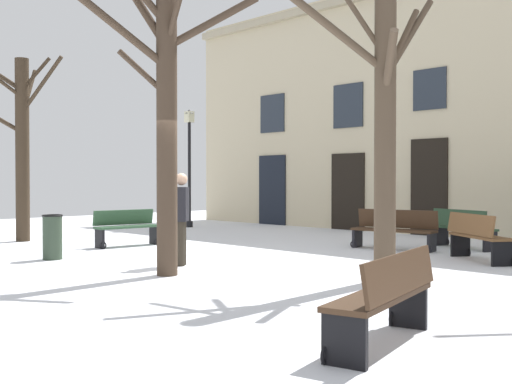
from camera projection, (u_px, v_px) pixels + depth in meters
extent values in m
plane|color=white|center=(189.00, 265.00, 11.17)|extent=(31.25, 31.25, 0.00)
cube|color=beige|center=(435.00, 104.00, 17.20)|extent=(19.53, 0.40, 7.36)
cube|color=black|center=(272.00, 190.00, 21.48)|extent=(1.25, 0.08, 2.41)
cube|color=#262D38|center=(272.00, 114.00, 21.43)|extent=(1.12, 0.06, 1.31)
cube|color=black|center=(348.00, 192.00, 19.14)|extent=(1.24, 0.08, 2.38)
cube|color=#262D38|center=(348.00, 106.00, 19.09)|extent=(1.12, 0.06, 1.36)
cube|color=black|center=(429.00, 187.00, 17.13)|extent=(1.12, 0.08, 2.70)
cube|color=#262D38|center=(430.00, 89.00, 17.08)|extent=(1.01, 0.06, 1.14)
cylinder|color=#4C3D2D|center=(385.00, 115.00, 9.34)|extent=(0.33, 0.33, 5.06)
cylinder|color=#4C3D2D|center=(408.00, 38.00, 9.60)|extent=(0.30, 1.09, 1.36)
cylinder|color=#4C3D2D|center=(401.00, 44.00, 9.52)|extent=(0.22, 0.78, 1.16)
cylinder|color=#4C3D2D|center=(339.00, 34.00, 9.19)|extent=(0.96, 1.35, 1.15)
cylinder|color=#4C3D2D|center=(390.00, 63.00, 8.94)|extent=(0.68, 0.72, 0.85)
cylinder|color=#4C3D2D|center=(353.00, 8.00, 9.37)|extent=(0.87, 0.71, 1.56)
cylinder|color=#423326|center=(167.00, 115.00, 9.94)|extent=(0.34, 0.34, 5.18)
cylinder|color=#423326|center=(120.00, 29.00, 9.56)|extent=(0.59, 1.57, 1.15)
cylinder|color=#423326|center=(177.00, 9.00, 9.57)|extent=(0.86, 0.28, 1.07)
cylinder|color=#423326|center=(143.00, 73.00, 9.93)|extent=(0.64, 0.66, 0.77)
cylinder|color=#423326|center=(149.00, 20.00, 9.99)|extent=(0.68, 0.47, 0.99)
cylinder|color=#423326|center=(212.00, 22.00, 10.02)|extent=(0.99, 1.32, 0.96)
cylinder|color=#382B1E|center=(22.00, 150.00, 15.55)|extent=(0.34, 0.34, 4.61)
cylinder|color=#382B1E|center=(42.00, 85.00, 15.36)|extent=(1.11, 0.68, 1.41)
cylinder|color=#382B1E|center=(36.00, 74.00, 15.54)|extent=(0.55, 0.63, 0.87)
cylinder|color=#382B1E|center=(29.00, 93.00, 16.09)|extent=(1.00, 0.87, 1.42)
cylinder|color=#382B1E|center=(0.00, 76.00, 15.65)|extent=(1.15, 0.79, 0.86)
cylinder|color=#382B1E|center=(2.00, 82.00, 15.14)|extent=(0.14, 1.08, 0.72)
cylinder|color=black|center=(189.00, 175.00, 20.24)|extent=(0.10, 0.10, 3.44)
cylinder|color=black|center=(190.00, 224.00, 20.27)|extent=(0.22, 0.22, 0.20)
cube|color=beige|center=(189.00, 117.00, 20.21)|extent=(0.24, 0.24, 0.36)
cone|color=black|center=(189.00, 111.00, 20.20)|extent=(0.30, 0.30, 0.14)
cylinder|color=#2D3D2D|center=(52.00, 238.00, 11.98)|extent=(0.37, 0.37, 0.84)
torus|color=black|center=(52.00, 215.00, 11.98)|extent=(0.40, 0.40, 0.04)
cube|color=#3D2819|center=(380.00, 296.00, 5.74)|extent=(0.83, 1.78, 0.05)
cube|color=#3D2819|center=(401.00, 274.00, 5.63)|extent=(0.50, 1.71, 0.37)
cube|color=black|center=(408.00, 306.00, 6.42)|extent=(0.40, 0.15, 0.46)
torus|color=black|center=(392.00, 318.00, 6.52)|extent=(0.07, 0.17, 0.17)
cube|color=black|center=(344.00, 339.00, 5.06)|extent=(0.40, 0.15, 0.46)
torus|color=black|center=(326.00, 355.00, 5.16)|extent=(0.07, 0.17, 0.17)
cube|color=brown|center=(480.00, 236.00, 11.73)|extent=(1.58, 1.28, 0.05)
cube|color=brown|center=(470.00, 224.00, 11.69)|extent=(1.39, 0.99, 0.39)
cube|color=black|center=(502.00, 253.00, 11.00)|extent=(0.28, 0.37, 0.47)
torus|color=black|center=(511.00, 262.00, 11.04)|extent=(0.16, 0.12, 0.17)
cube|color=black|center=(460.00, 245.00, 12.47)|extent=(0.28, 0.37, 0.47)
torus|color=black|center=(468.00, 252.00, 12.51)|extent=(0.16, 0.12, 0.17)
cube|color=#2D4C33|center=(465.00, 228.00, 13.91)|extent=(1.65, 0.91, 0.05)
cube|color=#2D4C33|center=(458.00, 218.00, 13.82)|extent=(1.55, 0.59, 0.39)
cube|color=black|center=(490.00, 241.00, 13.25)|extent=(0.18, 0.38, 0.46)
torus|color=black|center=(495.00, 248.00, 13.32)|extent=(0.17, 0.08, 0.17)
cube|color=black|center=(441.00, 236.00, 14.58)|extent=(0.18, 0.38, 0.46)
torus|color=black|center=(447.00, 242.00, 14.65)|extent=(0.17, 0.08, 0.17)
cube|color=#2D4C33|center=(128.00, 227.00, 14.37)|extent=(0.55, 1.57, 0.05)
cube|color=#2D4C33|center=(124.00, 217.00, 14.52)|extent=(0.22, 1.54, 0.35)
cube|color=black|center=(100.00, 238.00, 13.92)|extent=(0.39, 0.09, 0.46)
torus|color=black|center=(103.00, 245.00, 13.80)|extent=(0.04, 0.17, 0.17)
cube|color=black|center=(154.00, 235.00, 14.83)|extent=(0.39, 0.09, 0.46)
torus|color=black|center=(158.00, 241.00, 14.71)|extent=(0.04, 0.17, 0.17)
cube|color=#3D2819|center=(393.00, 230.00, 13.68)|extent=(1.93, 0.79, 0.05)
cube|color=#3D2819|center=(397.00, 219.00, 13.86)|extent=(1.86, 0.41, 0.41)
cube|color=black|center=(357.00, 238.00, 14.20)|extent=(0.13, 0.43, 0.43)
torus|color=black|center=(354.00, 244.00, 14.05)|extent=(0.17, 0.06, 0.17)
cube|color=black|center=(432.00, 242.00, 13.18)|extent=(0.13, 0.43, 0.43)
torus|color=black|center=(429.00, 249.00, 13.03)|extent=(0.17, 0.06, 0.17)
cylinder|color=#2D271E|center=(182.00, 243.00, 11.23)|extent=(0.14, 0.14, 0.80)
cylinder|color=#2D271E|center=(181.00, 244.00, 11.05)|extent=(0.14, 0.14, 0.80)
cube|color=black|center=(181.00, 204.00, 11.13)|extent=(0.42, 0.43, 0.62)
sphere|color=tan|center=(181.00, 179.00, 11.12)|extent=(0.22, 0.22, 0.22)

